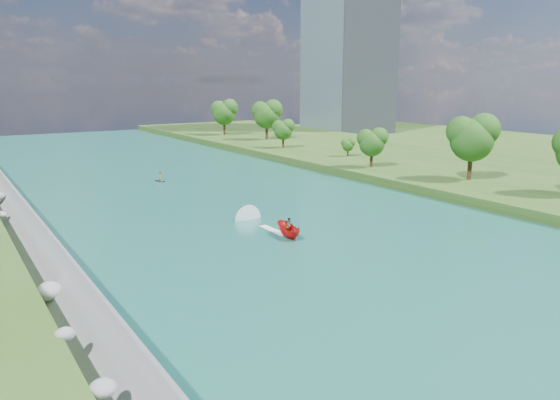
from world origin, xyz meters
TOP-DOWN VIEW (x-y plane):
  - ground at (0.00, 0.00)m, footprint 260.00×260.00m
  - river_water at (0.00, 20.00)m, footprint 55.00×240.00m
  - berm_east at (49.50, 20.00)m, footprint 44.00×240.00m
  - riprap_bank at (-25.84, 19.16)m, footprint 4.40×236.00m
  - office_tower at (82.50, 95.00)m, footprint 22.00×22.00m
  - trees_east at (38.71, 32.61)m, footprint 14.83×139.58m
  - motorboat at (-0.82, 4.01)m, footprint 3.60×19.06m
  - raft at (-0.77, 41.83)m, footprint 2.35×2.84m

SIDE VIEW (x-z plane):
  - ground at x=0.00m, z-range 0.00..0.00m
  - river_water at x=0.00m, z-range 0.00..0.10m
  - raft at x=-0.77m, z-range -0.36..1.30m
  - berm_east at x=49.50m, z-range 0.00..1.50m
  - motorboat at x=-0.82m, z-range -0.16..1.79m
  - riprap_bank at x=-25.84m, z-range -0.43..4.03m
  - trees_east at x=38.71m, z-range 0.93..12.87m
  - office_tower at x=82.50m, z-range 0.00..60.00m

